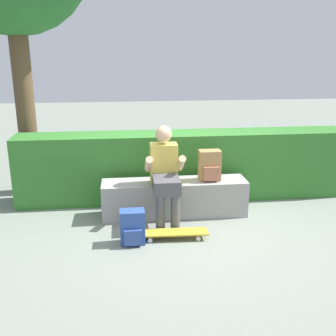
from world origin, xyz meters
TOP-DOWN VIEW (x-y plane):
  - ground_plane at (0.00, 0.00)m, footprint 24.00×24.00m
  - bench_main at (0.00, 0.29)m, footprint 1.90×0.43m
  - person_skater at (-0.15, 0.08)m, footprint 0.49×0.62m
  - skateboard_near_person at (-0.10, -0.41)m, footprint 0.81×0.23m
  - backpack_on_bench at (0.46, 0.28)m, footprint 0.28×0.23m
  - backpack_on_ground at (-0.58, -0.47)m, footprint 0.28×0.23m
  - hedge_row at (0.23, 0.93)m, footprint 4.79×0.55m

SIDE VIEW (x-z plane):
  - ground_plane at x=0.00m, z-range 0.00..0.00m
  - skateboard_near_person at x=-0.10m, z-range 0.03..0.12m
  - backpack_on_ground at x=-0.58m, z-range -0.01..0.39m
  - bench_main at x=0.00m, z-range 0.00..0.48m
  - hedge_row at x=0.23m, z-range 0.00..0.98m
  - backpack_on_bench at x=0.46m, z-range 0.47..0.87m
  - person_skater at x=-0.15m, z-range 0.06..1.28m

